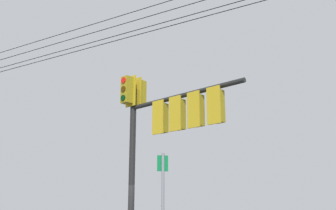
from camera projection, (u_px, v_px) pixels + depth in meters
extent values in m
cylinder|color=black|center=(132.00, 174.00, 12.75)|extent=(0.20, 0.20, 5.68)
cylinder|color=black|center=(182.00, 96.00, 11.90)|extent=(0.90, 4.25, 0.14)
cube|color=olive|center=(140.00, 94.00, 13.66)|extent=(0.35, 0.35, 0.90)
cube|color=#B29319|center=(137.00, 93.00, 13.54)|extent=(0.12, 0.44, 1.04)
cylinder|color=red|center=(144.00, 87.00, 13.86)|extent=(0.07, 0.20, 0.20)
cylinder|color=#3C2703|center=(144.00, 95.00, 13.78)|extent=(0.07, 0.20, 0.20)
cylinder|color=black|center=(144.00, 103.00, 13.70)|extent=(0.07, 0.20, 0.20)
cube|color=olive|center=(127.00, 90.00, 13.24)|extent=(0.35, 0.35, 0.90)
cube|color=#B29319|center=(131.00, 91.00, 13.36)|extent=(0.12, 0.44, 1.04)
cylinder|color=red|center=(123.00, 80.00, 13.20)|extent=(0.07, 0.20, 0.20)
cylinder|color=#3C2703|center=(123.00, 89.00, 13.12)|extent=(0.07, 0.20, 0.20)
cylinder|color=black|center=(123.00, 98.00, 13.04)|extent=(0.07, 0.20, 0.20)
cube|color=olive|center=(162.00, 118.00, 12.31)|extent=(0.34, 0.34, 0.90)
cube|color=#B29319|center=(158.00, 117.00, 12.19)|extent=(0.10, 0.44, 1.04)
cylinder|color=red|center=(165.00, 110.00, 12.51)|extent=(0.06, 0.20, 0.20)
cylinder|color=#3C2703|center=(165.00, 119.00, 12.44)|extent=(0.06, 0.20, 0.20)
cylinder|color=black|center=(165.00, 129.00, 12.36)|extent=(0.06, 0.20, 0.20)
cube|color=olive|center=(179.00, 114.00, 11.86)|extent=(0.35, 0.35, 0.90)
cube|color=#B29319|center=(175.00, 113.00, 11.73)|extent=(0.11, 0.44, 1.04)
cylinder|color=red|center=(182.00, 106.00, 12.05)|extent=(0.06, 0.20, 0.20)
cylinder|color=#3C2703|center=(182.00, 115.00, 11.98)|extent=(0.06, 0.20, 0.20)
cylinder|color=black|center=(182.00, 125.00, 11.90)|extent=(0.06, 0.20, 0.20)
cube|color=olive|center=(197.00, 110.00, 11.40)|extent=(0.35, 0.35, 0.90)
cube|color=#B29319|center=(193.00, 109.00, 11.28)|extent=(0.12, 0.44, 1.04)
cylinder|color=red|center=(201.00, 101.00, 11.59)|extent=(0.07, 0.20, 0.20)
cylinder|color=#3C2703|center=(201.00, 112.00, 11.52)|extent=(0.07, 0.20, 0.20)
cylinder|color=black|center=(201.00, 122.00, 11.44)|extent=(0.07, 0.20, 0.20)
cube|color=olive|center=(217.00, 106.00, 10.94)|extent=(0.35, 0.35, 0.90)
cube|color=#B29319|center=(214.00, 105.00, 10.82)|extent=(0.12, 0.44, 1.04)
cylinder|color=red|center=(220.00, 97.00, 11.14)|extent=(0.06, 0.20, 0.20)
cylinder|color=#3C2703|center=(221.00, 107.00, 11.06)|extent=(0.06, 0.20, 0.20)
cylinder|color=black|center=(221.00, 118.00, 10.98)|extent=(0.06, 0.20, 0.20)
cube|color=#0C7238|center=(163.00, 163.00, 9.49)|extent=(0.21, 0.20, 0.37)
cube|color=white|center=(162.00, 163.00, 9.51)|extent=(0.15, 0.15, 0.31)
cylinder|color=black|center=(116.00, 41.00, 14.39)|extent=(0.62, 18.17, 0.13)
cylinder|color=black|center=(116.00, 36.00, 14.44)|extent=(0.62, 18.17, 0.13)
cylinder|color=black|center=(117.00, 26.00, 14.54)|extent=(0.62, 18.17, 0.13)
cylinder|color=black|center=(117.00, 17.00, 14.63)|extent=(0.62, 18.17, 0.13)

